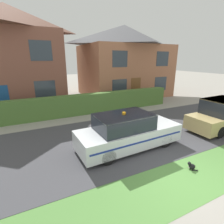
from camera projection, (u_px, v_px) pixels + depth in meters
name	position (u px, v px, depth m)	size (l,w,h in m)	color
ground_plane	(184.00, 179.00, 5.66)	(80.00, 80.00, 0.00)	gray
road_strip	(125.00, 135.00, 8.88)	(28.00, 5.71, 0.01)	#424247
lawn_verge	(185.00, 180.00, 5.62)	(28.00, 1.88, 0.01)	#568C42
garden_hedge	(88.00, 104.00, 12.28)	(13.22, 0.62, 1.39)	#4C7233
police_car	(128.00, 132.00, 7.47)	(4.61, 1.85, 1.65)	black
cat	(191.00, 166.00, 6.14)	(0.29, 0.30, 0.31)	black
neighbour_car_near	(223.00, 115.00, 9.53)	(4.55, 1.68, 1.70)	black
house_left	(11.00, 57.00, 13.37)	(7.39, 6.01, 7.54)	brown
house_right	(124.00, 61.00, 18.06)	(8.58, 6.81, 6.90)	#A86B4C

